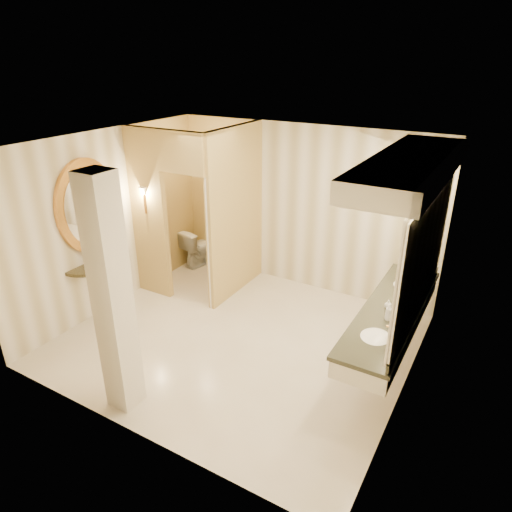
# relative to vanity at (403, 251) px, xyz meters

# --- Properties ---
(floor) EXTENTS (4.50, 4.50, 0.00)m
(floor) POSITION_rel_vanity_xyz_m (-1.98, -0.40, -1.63)
(floor) COLOR white
(floor) RESTS_ON ground
(ceiling) EXTENTS (4.50, 4.50, 0.00)m
(ceiling) POSITION_rel_vanity_xyz_m (-1.98, -0.40, 1.07)
(ceiling) COLOR white
(ceiling) RESTS_ON wall_back
(wall_back) EXTENTS (4.50, 0.02, 2.70)m
(wall_back) POSITION_rel_vanity_xyz_m (-1.98, 1.60, -0.28)
(wall_back) COLOR white
(wall_back) RESTS_ON floor
(wall_front) EXTENTS (4.50, 0.02, 2.70)m
(wall_front) POSITION_rel_vanity_xyz_m (-1.98, -2.40, -0.28)
(wall_front) COLOR white
(wall_front) RESTS_ON floor
(wall_left) EXTENTS (0.02, 4.00, 2.70)m
(wall_left) POSITION_rel_vanity_xyz_m (-4.23, -0.40, -0.28)
(wall_left) COLOR white
(wall_left) RESTS_ON floor
(wall_right) EXTENTS (0.02, 4.00, 2.70)m
(wall_right) POSITION_rel_vanity_xyz_m (0.27, -0.40, -0.28)
(wall_right) COLOR white
(wall_right) RESTS_ON floor
(toilet_closet) EXTENTS (1.50, 1.55, 2.70)m
(toilet_closet) POSITION_rel_vanity_xyz_m (-3.09, 0.57, -0.24)
(toilet_closet) COLOR #D9B571
(toilet_closet) RESTS_ON floor
(wall_sconce) EXTENTS (0.14, 0.14, 0.42)m
(wall_sconce) POSITION_rel_vanity_xyz_m (-3.90, 0.03, 0.10)
(wall_sconce) COLOR #BC7F3C
(wall_sconce) RESTS_ON toilet_closet
(vanity) EXTENTS (0.75, 2.73, 2.09)m
(vanity) POSITION_rel_vanity_xyz_m (0.00, 0.00, 0.00)
(vanity) COLOR white
(vanity) RESTS_ON floor
(console_shelf) EXTENTS (1.05, 1.05, 1.98)m
(console_shelf) POSITION_rel_vanity_xyz_m (-4.19, -0.80, -0.28)
(console_shelf) COLOR black
(console_shelf) RESTS_ON floor
(pillar) EXTENTS (0.31, 0.31, 2.70)m
(pillar) POSITION_rel_vanity_xyz_m (-2.43, -2.09, -0.28)
(pillar) COLOR white
(pillar) RESTS_ON floor
(tissue_box) EXTENTS (0.17, 0.17, 0.13)m
(tissue_box) POSITION_rel_vanity_xyz_m (-3.99, -0.91, -0.69)
(tissue_box) COLOR black
(tissue_box) RESTS_ON console_shelf
(toilet) EXTENTS (0.51, 0.75, 0.70)m
(toilet) POSITION_rel_vanity_xyz_m (-3.93, 1.35, -1.28)
(toilet) COLOR white
(toilet) RESTS_ON floor
(soap_bottle_a) EXTENTS (0.07, 0.07, 0.14)m
(soap_bottle_a) POSITION_rel_vanity_xyz_m (-0.07, 0.42, -0.68)
(soap_bottle_a) COLOR beige
(soap_bottle_a) RESTS_ON vanity
(soap_bottle_b) EXTENTS (0.09, 0.09, 0.11)m
(soap_bottle_b) POSITION_rel_vanity_xyz_m (-0.08, -0.02, -0.70)
(soap_bottle_b) COLOR silver
(soap_bottle_b) RESTS_ON vanity
(soap_bottle_c) EXTENTS (0.09, 0.10, 0.21)m
(soap_bottle_c) POSITION_rel_vanity_xyz_m (-0.01, -0.28, -0.65)
(soap_bottle_c) COLOR #C6B28C
(soap_bottle_c) RESTS_ON vanity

